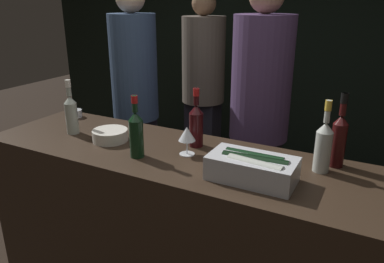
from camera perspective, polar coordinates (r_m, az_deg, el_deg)
name	(u,v)px	position (r m, az deg, el deg)	size (l,w,h in m)	color
wall_back_chalkboard	(302,34)	(4.00, 16.37, 14.03)	(6.40, 0.06, 2.80)	black
bar_counter	(189,238)	(2.14, -0.42, -15.98)	(2.32, 0.64, 0.99)	#2D2116
ice_bin_with_bottles	(253,167)	(1.64, 9.24, -5.36)	(0.38, 0.20, 0.12)	#B7BABF
bowl_white	(110,135)	(2.13, -12.36, -0.52)	(0.20, 0.20, 0.06)	silver
wine_glass	(187,135)	(1.87, -0.78, -0.50)	(0.09, 0.09, 0.15)	silver
candle_votive	(76,113)	(2.62, -17.31, 2.66)	(0.08, 0.08, 0.05)	silver
rose_wine_bottle	(324,145)	(1.78, 19.40, -1.88)	(0.07, 0.07, 0.34)	#B2B7AD
red_wine_bottle_tall	(196,123)	(1.97, 0.64, 1.24)	(0.08, 0.08, 0.32)	black
red_wine_bottle_black_foil	(339,137)	(1.86, 21.50, -0.80)	(0.07, 0.07, 0.35)	#380F0F
red_wine_bottle_burgundy	(136,132)	(1.86, -8.50, -0.13)	(0.07, 0.07, 0.31)	black
white_wine_bottle	(71,112)	(2.28, -17.93, 2.78)	(0.07, 0.07, 0.32)	#9EA899
person_in_hoodie	(259,112)	(2.47, 10.24, 2.88)	(0.38, 0.38, 1.86)	black
person_blond_tee	(203,83)	(3.45, 1.72, 7.37)	(0.39, 0.39, 1.80)	black
person_grey_polo	(135,95)	(2.91, -8.64, 5.51)	(0.35, 0.35, 1.85)	black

